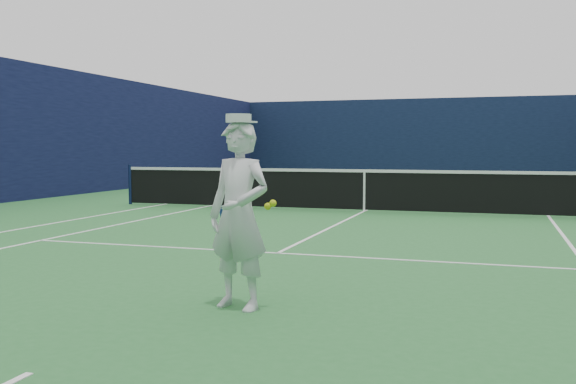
{
  "coord_description": "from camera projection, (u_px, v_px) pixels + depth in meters",
  "views": [
    {
      "loc": [
        2.98,
        -15.08,
        1.53
      ],
      "look_at": [
        0.68,
        -8.0,
        1.01
      ],
      "focal_mm": 40.0,
      "sensor_mm": 36.0,
      "label": 1
    }
  ],
  "objects": [
    {
      "name": "ground",
      "position": [
        364.0,
        211.0,
        15.34
      ],
      "size": [
        80.0,
        80.0,
        0.0
      ],
      "primitive_type": "plane",
      "color": "#286930",
      "rests_on": "ground"
    },
    {
      "name": "tennis_player",
      "position": [
        239.0,
        214.0,
        6.05
      ],
      "size": [
        0.74,
        0.63,
        1.84
      ],
      "rotation": [
        0.0,
        0.0,
        -0.25
      ],
      "color": "white",
      "rests_on": "ground"
    },
    {
      "name": "windscreen_fence",
      "position": [
        365.0,
        128.0,
        15.2
      ],
      "size": [
        20.12,
        36.12,
        4.0
      ],
      "color": "#0D1633",
      "rests_on": "ground"
    },
    {
      "name": "tennis_net",
      "position": [
        364.0,
        188.0,
        15.3
      ],
      "size": [
        12.88,
        0.09,
        1.07
      ],
      "color": "#141E4C",
      "rests_on": "ground"
    },
    {
      "name": "court_markings",
      "position": [
        364.0,
        211.0,
        15.34
      ],
      "size": [
        11.03,
        23.83,
        0.01
      ],
      "color": "white",
      "rests_on": "ground"
    }
  ]
}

